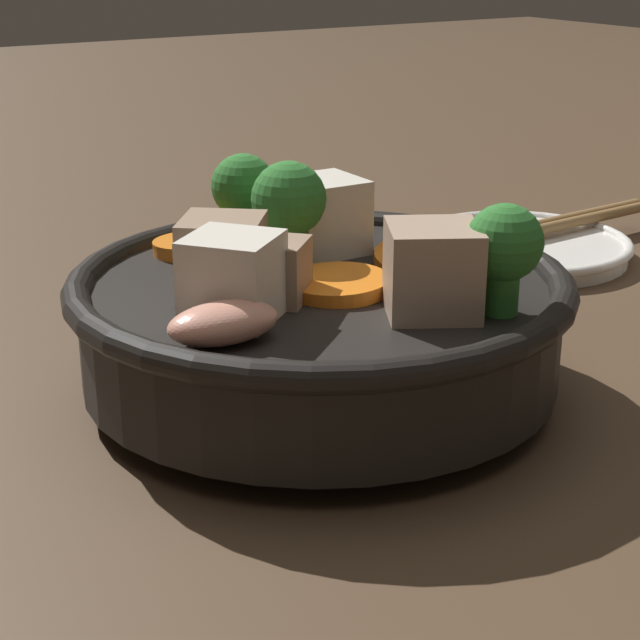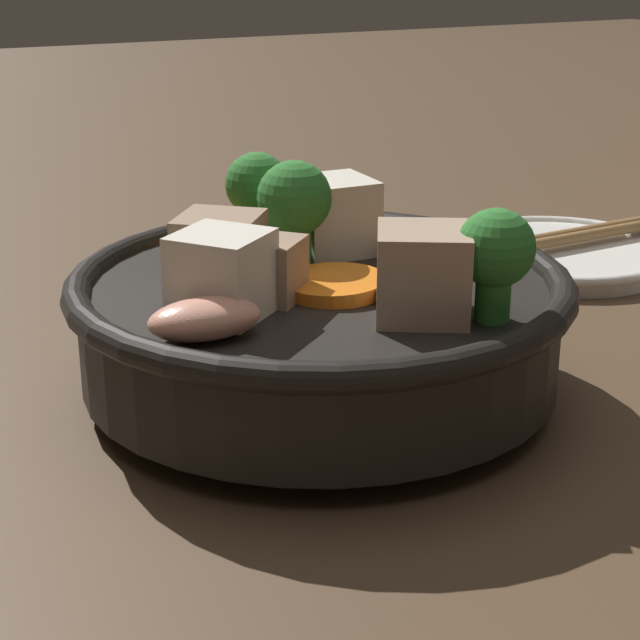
{
  "view_description": "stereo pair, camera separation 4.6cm",
  "coord_description": "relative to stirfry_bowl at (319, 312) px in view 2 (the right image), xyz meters",
  "views": [
    {
      "loc": [
        0.37,
        -0.23,
        0.2
      ],
      "look_at": [
        0.0,
        0.0,
        0.04
      ],
      "focal_mm": 60.0,
      "sensor_mm": 36.0,
      "label": 1
    },
    {
      "loc": [
        0.39,
        -0.19,
        0.2
      ],
      "look_at": [
        0.0,
        0.0,
        0.04
      ],
      "focal_mm": 60.0,
      "sensor_mm": 36.0,
      "label": 2
    }
  ],
  "objects": [
    {
      "name": "ground_plane",
      "position": [
        -0.0,
        0.0,
        -0.04
      ],
      "size": [
        3.0,
        3.0,
        0.0
      ],
      "primitive_type": "plane",
      "color": "#4C3826"
    },
    {
      "name": "stirfry_bowl",
      "position": [
        0.0,
        0.0,
        0.0
      ],
      "size": [
        0.22,
        0.22,
        0.1
      ],
      "color": "black",
      "rests_on": "ground_plane"
    },
    {
      "name": "side_saucer",
      "position": [
        -0.11,
        0.22,
        -0.03
      ],
      "size": [
        0.14,
        0.14,
        0.01
      ],
      "color": "white",
      "rests_on": "ground_plane"
    },
    {
      "name": "chopsticks_pair",
      "position": [
        -0.11,
        0.22,
        -0.02
      ],
      "size": [
        0.03,
        0.23,
        0.01
      ],
      "color": "olive",
      "rests_on": "side_saucer"
    }
  ]
}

